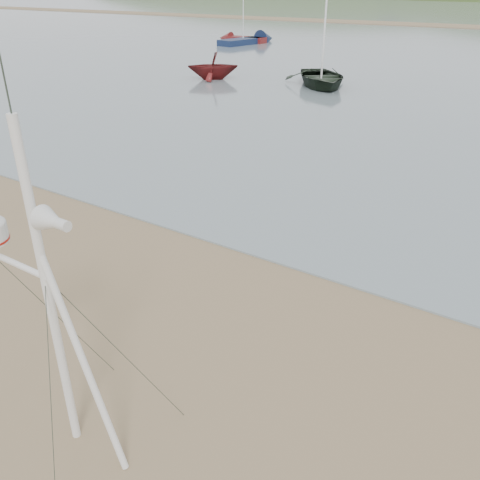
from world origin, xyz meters
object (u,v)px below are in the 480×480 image
Objects in this scene: sailboat_blue_near at (256,40)px; mast_rig at (55,362)px; boat_red at (213,53)px; dinghy_red_far at (237,39)px; boat_dark at (324,40)px.

mast_rig is at bearing -60.53° from sailboat_blue_near.
boat_red reaches higher than dinghy_red_far.
sailboat_blue_near reaches higher than mast_rig.
sailboat_blue_near is 2.02m from dinghy_red_far.
mast_rig is at bearing -4.73° from boat_red.
boat_dark reaches higher than boat_red.
boat_dark reaches higher than dinghy_red_far.
mast_rig is 1.04× the size of boat_dark.
boat_dark is at bearing -44.75° from dinghy_red_far.
boat_dark is at bearing 108.60° from mast_rig.
boat_red is at bearing 122.72° from mast_rig.
mast_rig is at bearing -110.57° from boat_dark.
boat_dark is (-7.77, 23.08, 1.21)m from mast_rig.
sailboat_blue_near is (-14.86, 16.95, -2.08)m from boat_dark.
mast_rig reaches higher than boat_dark.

